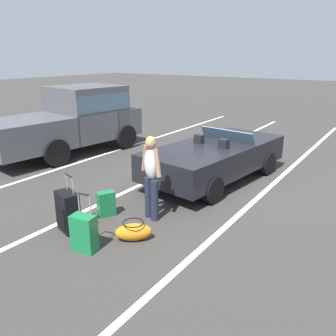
{
  "coord_description": "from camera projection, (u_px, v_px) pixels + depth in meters",
  "views": [
    {
      "loc": [
        -7.69,
        -3.78,
        3.07
      ],
      "look_at": [
        -1.79,
        0.23,
        0.75
      ],
      "focal_mm": 37.44,
      "sensor_mm": 36.0,
      "label": 1
    }
  ],
  "objects": [
    {
      "name": "lot_line_near",
      "position": [
        266.0,
        190.0,
        8.29
      ],
      "size": [
        18.0,
        0.12,
        0.01
      ],
      "primitive_type": "cube",
      "color": "silver",
      "rests_on": "ground_plane"
    },
    {
      "name": "duffel_bag",
      "position": [
        134.0,
        232.0,
        6.04
      ],
      "size": [
        0.65,
        0.68,
        0.34
      ],
      "rotation": [
        0.0,
        0.0,
        2.29
      ],
      "color": "orange",
      "rests_on": "ground_plane"
    },
    {
      "name": "lot_line_mid",
      "position": [
        171.0,
        170.0,
        9.73
      ],
      "size": [
        18.0,
        0.12,
        0.01
      ],
      "primitive_type": "cube",
      "color": "silver",
      "rests_on": "ground_plane"
    },
    {
      "name": "suitcase_large_black",
      "position": [
        68.0,
        212.0,
        6.3
      ],
      "size": [
        0.41,
        0.54,
        1.05
      ],
      "rotation": [
        0.0,
        0.0,
        2.84
      ],
      "color": "black",
      "rests_on": "ground_plane"
    },
    {
      "name": "suitcase_small_carryon",
      "position": [
        106.0,
        204.0,
        6.94
      ],
      "size": [
        0.39,
        0.33,
        0.5
      ],
      "rotation": [
        0.0,
        0.0,
        1.11
      ],
      "color": "#19723F",
      "rests_on": "ground_plane"
    },
    {
      "name": "lot_line_far",
      "position": [
        101.0,
        155.0,
        11.17
      ],
      "size": [
        18.0,
        0.12,
        0.01
      ],
      "primitive_type": "cube",
      "color": "silver",
      "rests_on": "ground_plane"
    },
    {
      "name": "suitcase_medium_bright",
      "position": [
        84.0,
        233.0,
        5.67
      ],
      "size": [
        0.31,
        0.44,
        0.98
      ],
      "rotation": [
        0.0,
        0.0,
        3.32
      ],
      "color": "#19723F",
      "rests_on": "ground_plane"
    },
    {
      "name": "ground_plane",
      "position": [
        214.0,
        179.0,
        9.02
      ],
      "size": [
        80.0,
        80.0,
        0.0
      ],
      "primitive_type": "plane",
      "color": "#383533"
    },
    {
      "name": "parked_pickup_truck_near",
      "position": [
        75.0,
        118.0,
        11.32
      ],
      "size": [
        5.19,
        2.52,
        2.1
      ],
      "rotation": [
        0.0,
        0.0,
        -0.12
      ],
      "color": "#4C4C51",
      "rests_on": "ground_plane"
    },
    {
      "name": "traveler_person",
      "position": [
        151.0,
        173.0,
        6.61
      ],
      "size": [
        0.31,
        0.6,
        1.65
      ],
      "rotation": [
        0.0,
        0.0,
        -0.32
      ],
      "color": "#1E2338",
      "rests_on": "ground_plane"
    },
    {
      "name": "convertible_car",
      "position": [
        220.0,
        156.0,
        8.99
      ],
      "size": [
        4.33,
        2.27,
        1.24
      ],
      "rotation": [
        0.0,
        0.0,
        -0.13
      ],
      "color": "black",
      "rests_on": "ground_plane"
    }
  ]
}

